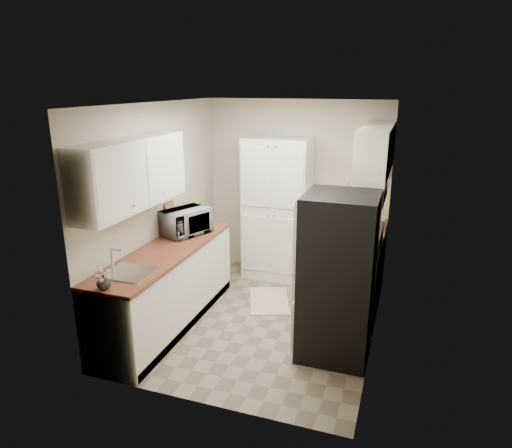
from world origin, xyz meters
The scene contains 16 objects.
ground centered at (0.00, 0.00, 0.00)m, with size 3.20×3.20×0.00m, color #7A6B56.
room_shell centered at (-0.02, -0.01, 1.63)m, with size 2.64×3.24×2.52m.
pantry_cabinet centered at (-0.20, 1.32, 1.00)m, with size 0.90×0.55×2.00m, color silver.
base_cabinet_left centered at (-0.99, -0.43, 0.44)m, with size 0.60×2.30×0.88m, color silver.
countertop_left centered at (-0.99, -0.43, 0.90)m, with size 0.63×2.33×0.04m, color brown.
base_cabinet_right centered at (0.99, 1.19, 0.44)m, with size 0.60×0.80×0.88m, color silver.
countertop_right centered at (0.99, 1.19, 0.90)m, with size 0.63×0.83×0.04m, color brown.
electric_range centered at (0.97, 0.39, 0.48)m, with size 0.71×0.78×1.13m.
refrigerator centered at (0.94, -0.41, 0.85)m, with size 0.70×0.72×1.70m, color #B7B7BC.
microwave centered at (-1.02, 0.14, 1.08)m, with size 0.57×0.38×0.31m, color #ABACB0.
wine_bottle centered at (-0.99, 0.37, 1.06)m, with size 0.07×0.07×0.27m, color black.
flower_vase centered at (-1.00, -1.52, 0.99)m, with size 0.13×0.13×0.14m, color silver.
cutting_board centered at (-0.99, 0.58, 1.09)m, with size 0.02×0.27×0.33m, color #39853B.
toaster_oven centered at (1.09, 1.12, 1.03)m, with size 0.30×0.38×0.22m, color silver.
fruit_basket centered at (1.08, 1.15, 1.20)m, with size 0.30×0.30×0.13m, color #E49B00, non-canonical shape.
kitchen_mat centered at (-0.05, 0.48, 0.01)m, with size 0.48×0.78×0.01m, color #D1C588.
Camera 1 is at (1.53, -4.64, 2.70)m, focal length 32.00 mm.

